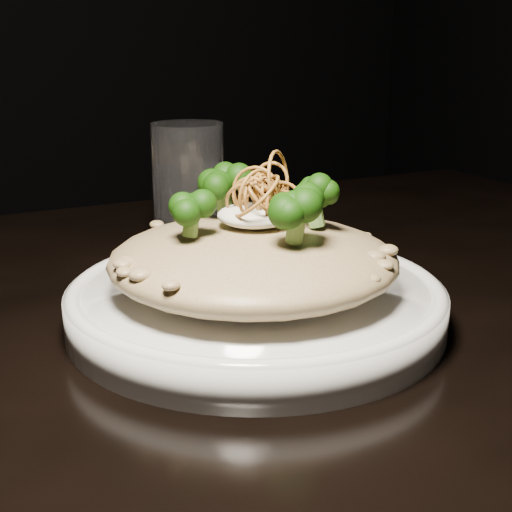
{
  "coord_description": "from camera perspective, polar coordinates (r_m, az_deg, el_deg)",
  "views": [
    {
      "loc": [
        -0.28,
        -0.52,
        0.97
      ],
      "look_at": [
        -0.04,
        -0.06,
        0.81
      ],
      "focal_mm": 50.0,
      "sensor_mm": 36.0,
      "label": 1
    }
  ],
  "objects": [
    {
      "name": "table",
      "position": [
        0.66,
        1.08,
        -9.63
      ],
      "size": [
        1.1,
        0.8,
        0.75
      ],
      "color": "black",
      "rests_on": "ground"
    },
    {
      "name": "plate",
      "position": [
        0.56,
        -0.0,
        -3.93
      ],
      "size": [
        0.29,
        0.29,
        0.03
      ],
      "primitive_type": "cylinder",
      "color": "silver",
      "rests_on": "table"
    },
    {
      "name": "risotto",
      "position": [
        0.54,
        -0.23,
        -0.28
      ],
      "size": [
        0.22,
        0.22,
        0.05
      ],
      "primitive_type": "ellipsoid",
      "color": "brown",
      "rests_on": "plate"
    },
    {
      "name": "broccoli",
      "position": [
        0.53,
        0.1,
        4.47
      ],
      "size": [
        0.12,
        0.12,
        0.04
      ],
      "primitive_type": null,
      "color": "black",
      "rests_on": "risotto"
    },
    {
      "name": "cheese",
      "position": [
        0.54,
        -0.1,
        3.28
      ],
      "size": [
        0.06,
        0.06,
        0.02
      ],
      "primitive_type": "ellipsoid",
      "color": "silver",
      "rests_on": "risotto"
    },
    {
      "name": "shallots",
      "position": [
        0.53,
        0.69,
        6.07
      ],
      "size": [
        0.06,
        0.06,
        0.04
      ],
      "primitive_type": null,
      "color": "brown",
      "rests_on": "cheese"
    },
    {
      "name": "drinking_glass",
      "position": [
        0.75,
        -5.42,
        5.57
      ],
      "size": [
        0.1,
        0.1,
        0.13
      ],
      "primitive_type": "cylinder",
      "rotation": [
        0.0,
        0.0,
        0.44
      ],
      "color": "silver",
      "rests_on": "table"
    }
  ]
}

